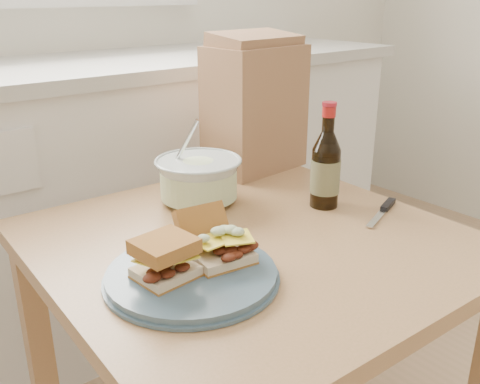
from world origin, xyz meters
TOP-DOWN VIEW (x-y plane):
  - cabinet_run at (-0.00, 1.70)m, footprint 2.50×0.64m
  - dining_table at (-0.01, 0.80)m, footprint 0.84×0.84m
  - plate at (-0.20, 0.74)m, footprint 0.30×0.30m
  - sandwich_left at (-0.25, 0.75)m, footprint 0.10×0.09m
  - sandwich_right at (-0.14, 0.75)m, footprint 0.11×0.15m
  - coleslaw_bowl at (0.02, 1.03)m, footprint 0.20×0.20m
  - beer_bottle at (0.24, 0.83)m, footprint 0.07×0.07m
  - knife at (0.32, 0.72)m, footprint 0.17×0.07m
  - paper_bag at (0.30, 1.15)m, footprint 0.27×0.19m

SIDE VIEW (x-z plane):
  - cabinet_run at x=0.00m, z-range 0.00..0.94m
  - dining_table at x=-0.01m, z-range 0.24..0.92m
  - knife at x=0.32m, z-range 0.68..0.69m
  - plate at x=-0.20m, z-range 0.68..0.70m
  - sandwich_right at x=-0.14m, z-range 0.68..0.77m
  - coleslaw_bowl at x=0.02m, z-range 0.63..0.83m
  - sandwich_left at x=-0.25m, z-range 0.70..0.77m
  - beer_bottle at x=0.24m, z-range 0.65..0.89m
  - paper_bag at x=0.30m, z-range 0.68..1.02m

